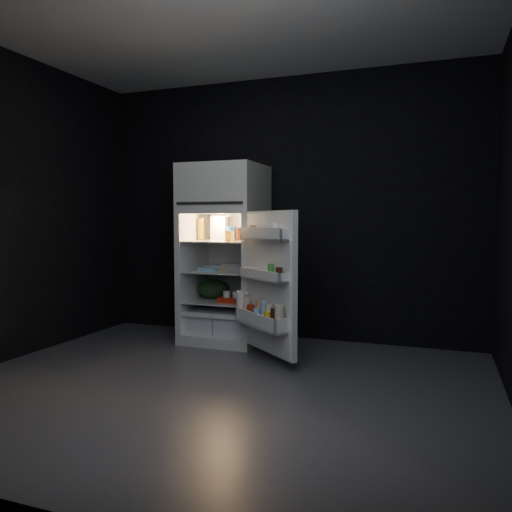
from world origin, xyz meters
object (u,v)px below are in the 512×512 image
at_px(fridge_door, 267,285).
at_px(milk_jug, 219,228).
at_px(yogurt_tray, 232,300).
at_px(refrigerator, 225,247).
at_px(egg_carton, 235,267).

bearing_deg(fridge_door, milk_jug, 138.60).
height_order(fridge_door, milk_jug, fridge_door).
bearing_deg(fridge_door, yogurt_tray, 138.97).
height_order(fridge_door, yogurt_tray, fridge_door).
relative_size(refrigerator, fridge_door, 1.46).
xyz_separation_m(fridge_door, milk_jug, (-0.75, 0.66, 0.47)).
bearing_deg(fridge_door, egg_carton, 133.43).
bearing_deg(refrigerator, egg_carton, -22.70).
bearing_deg(yogurt_tray, refrigerator, 125.22).
height_order(refrigerator, milk_jug, refrigerator).
height_order(milk_jug, egg_carton, milk_jug).
relative_size(egg_carton, yogurt_tray, 0.96).
relative_size(refrigerator, egg_carton, 6.79).
bearing_deg(milk_jug, egg_carton, -36.32).
bearing_deg(egg_carton, fridge_door, -37.48).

